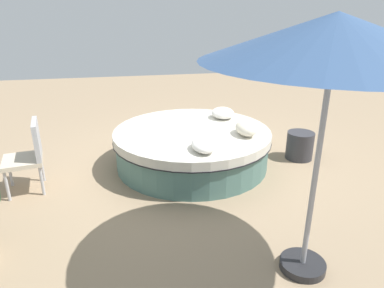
# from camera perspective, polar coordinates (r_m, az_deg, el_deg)

# --- Properties ---
(ground_plane) EXTENTS (16.00, 16.00, 0.00)m
(ground_plane) POSITION_cam_1_polar(r_m,az_deg,el_deg) (5.68, -0.00, -3.28)
(ground_plane) COLOR #9E8466
(round_bed) EXTENTS (2.47, 2.47, 0.58)m
(round_bed) POSITION_cam_1_polar(r_m,az_deg,el_deg) (5.56, -0.00, -0.49)
(round_bed) COLOR #4C726B
(round_bed) RESTS_ON ground_plane
(throw_pillow_0) EXTENTS (0.50, 0.31, 0.15)m
(throw_pillow_0) POSITION_cam_1_polar(r_m,az_deg,el_deg) (4.67, 1.84, -0.16)
(throw_pillow_0) COLOR white
(throw_pillow_0) RESTS_ON round_bed
(throw_pillow_1) EXTENTS (0.47, 0.29, 0.20)m
(throw_pillow_1) POSITION_cam_1_polar(r_m,az_deg,el_deg) (5.29, 8.78, 2.53)
(throw_pillow_1) COLOR beige
(throw_pillow_1) RESTS_ON round_bed
(throw_pillow_2) EXTENTS (0.45, 0.38, 0.18)m
(throw_pillow_2) POSITION_cam_1_polar(r_m,az_deg,el_deg) (6.07, 5.05, 5.08)
(throw_pillow_2) COLOR white
(throw_pillow_2) RESTS_ON round_bed
(patio_chair) EXTENTS (0.60, 0.58, 0.98)m
(patio_chair) POSITION_cam_1_polar(r_m,az_deg,el_deg) (5.18, -25.05, -1.19)
(patio_chair) COLOR #B7B7BC
(patio_chair) RESTS_ON ground_plane
(patio_umbrella) EXTENTS (2.08, 2.08, 2.35)m
(patio_umbrella) POSITION_cam_1_polar(r_m,az_deg,el_deg) (2.94, 22.31, 15.42)
(patio_umbrella) COLOR #262628
(patio_umbrella) RESTS_ON ground_plane
(side_table) EXTENTS (0.44, 0.44, 0.46)m
(side_table) POSITION_cam_1_polar(r_m,az_deg,el_deg) (6.07, 17.19, -0.24)
(side_table) COLOR #333338
(side_table) RESTS_ON ground_plane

